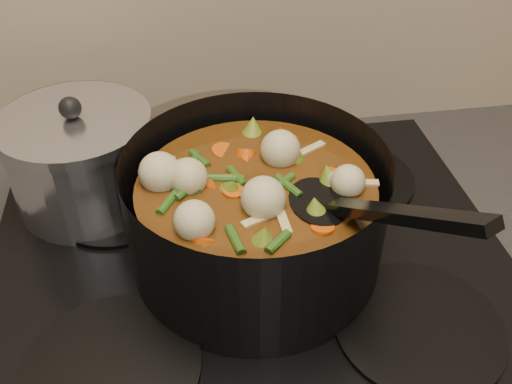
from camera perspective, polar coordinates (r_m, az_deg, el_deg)
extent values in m
cube|color=black|center=(0.72, -0.49, -9.13)|extent=(2.64, 0.64, 0.05)
cube|color=black|center=(0.70, -0.51, -7.21)|extent=(0.62, 0.54, 0.02)
cylinder|color=black|center=(0.61, -14.31, -16.65)|extent=(0.18, 0.18, 0.01)
cylinder|color=black|center=(0.64, 15.98, -12.79)|extent=(0.18, 0.18, 0.01)
cylinder|color=black|center=(0.78, -13.60, -0.90)|extent=(0.18, 0.18, 0.01)
cylinder|color=black|center=(0.81, 9.31, 1.36)|extent=(0.18, 0.18, 0.01)
cylinder|color=black|center=(0.64, 0.00, -1.98)|extent=(0.35, 0.35, 0.14)
cylinder|color=black|center=(0.69, 0.00, -6.22)|extent=(0.28, 0.28, 0.01)
cylinder|color=#4F250D|center=(0.65, 0.00, -2.78)|extent=(0.26, 0.26, 0.10)
cylinder|color=#E1430A|center=(0.62, 3.51, 0.79)|extent=(0.03, 0.03, 0.03)
cylinder|color=#E1430A|center=(0.67, 3.16, 3.58)|extent=(0.04, 0.04, 0.03)
cylinder|color=#E1430A|center=(0.70, -2.38, 5.33)|extent=(0.04, 0.04, 0.03)
cylinder|color=#E1430A|center=(0.64, -4.42, 1.68)|extent=(0.03, 0.03, 0.03)
cylinder|color=#E1430A|center=(0.60, -7.38, -1.66)|extent=(0.04, 0.04, 0.03)
cylinder|color=#E1430A|center=(0.59, -1.07, -1.80)|extent=(0.04, 0.04, 0.03)
cylinder|color=#E1430A|center=(0.58, 3.69, -3.17)|extent=(0.04, 0.04, 0.03)
cylinder|color=#E1430A|center=(0.62, 9.20, -0.44)|extent=(0.03, 0.03, 0.03)
cylinder|color=#E1430A|center=(0.65, 3.65, 2.36)|extent=(0.04, 0.04, 0.03)
cylinder|color=#E1430A|center=(0.69, 0.11, 4.82)|extent=(0.04, 0.04, 0.03)
cylinder|color=#E1430A|center=(0.64, -2.57, 1.89)|extent=(0.03, 0.03, 0.03)
cylinder|color=#E1430A|center=(0.62, -6.39, -0.04)|extent=(0.04, 0.04, 0.03)
cylinder|color=#E1430A|center=(0.56, -5.76, -4.81)|extent=(0.04, 0.04, 0.03)
sphere|color=#C1B788|center=(0.62, 5.55, 1.92)|extent=(0.04, 0.04, 0.04)
sphere|color=#C1B788|center=(0.66, -0.02, 4.61)|extent=(0.04, 0.04, 0.04)
sphere|color=#C1B788|center=(0.62, -5.56, 1.89)|extent=(0.04, 0.04, 0.04)
sphere|color=#C1B788|center=(0.57, -1.84, -2.19)|extent=(0.04, 0.04, 0.04)
sphere|color=#C1B788|center=(0.59, 5.28, -0.19)|extent=(0.04, 0.04, 0.04)
sphere|color=#C1B788|center=(0.65, 3.07, 4.06)|extent=(0.04, 0.04, 0.04)
cone|color=olive|center=(0.57, -5.70, -2.72)|extent=(0.04, 0.04, 0.03)
cone|color=olive|center=(0.56, 4.19, -3.52)|extent=(0.04, 0.04, 0.03)
cone|color=olive|center=(0.63, 7.36, 1.99)|extent=(0.04, 0.04, 0.03)
cone|color=olive|center=(0.68, 0.63, 5.30)|extent=(0.04, 0.04, 0.03)
cone|color=olive|center=(0.64, -6.84, 2.76)|extent=(0.04, 0.04, 0.03)
cone|color=olive|center=(0.57, -5.38, -2.93)|extent=(0.04, 0.04, 0.03)
cone|color=olive|center=(0.56, 4.58, -3.35)|extent=(0.04, 0.04, 0.03)
cylinder|color=#305418|center=(0.64, 2.38, 2.79)|extent=(0.01, 0.04, 0.01)
cylinder|color=#305418|center=(0.70, -0.93, 5.89)|extent=(0.04, 0.03, 0.01)
cylinder|color=#305418|center=(0.66, -5.42, 3.64)|extent=(0.04, 0.02, 0.01)
cylinder|color=#305418|center=(0.62, -5.83, 0.62)|extent=(0.03, 0.04, 0.01)
cylinder|color=#305418|center=(0.59, -2.90, -1.09)|extent=(0.03, 0.04, 0.01)
cylinder|color=#305418|center=(0.54, 0.23, -5.65)|extent=(0.04, 0.02, 0.01)
cylinder|color=#305418|center=(0.57, 5.73, -2.67)|extent=(0.04, 0.03, 0.01)
cylinder|color=#305418|center=(0.62, 5.82, 0.77)|extent=(0.01, 0.04, 0.01)
cylinder|color=#305418|center=(0.64, 2.93, 2.51)|extent=(0.04, 0.03, 0.01)
cylinder|color=#305418|center=(0.70, 0.57, 5.91)|extent=(0.04, 0.02, 0.01)
cylinder|color=#305418|center=(0.67, -4.46, 4.16)|extent=(0.02, 0.04, 0.01)
cylinder|color=#305418|center=(0.62, -5.72, 1.26)|extent=(0.03, 0.04, 0.01)
cylinder|color=#305418|center=(0.60, -3.39, -0.72)|extent=(0.04, 0.02, 0.01)
cylinder|color=#305418|center=(0.54, -1.68, -5.56)|extent=(0.04, 0.03, 0.01)
cylinder|color=#305418|center=(0.57, 4.66, -3.31)|extent=(0.01, 0.04, 0.01)
cylinder|color=#305418|center=(0.61, 5.78, 0.12)|extent=(0.04, 0.03, 0.01)
cube|color=tan|center=(0.60, -6.58, -0.30)|extent=(0.04, 0.01, 0.00)
cube|color=tan|center=(0.56, 2.34, -3.44)|extent=(0.02, 0.04, 0.00)
cube|color=tan|center=(0.64, 5.98, 2.30)|extent=(0.04, 0.03, 0.00)
cube|color=tan|center=(0.67, -2.61, 4.27)|extent=(0.04, 0.04, 0.00)
cube|color=tan|center=(0.59, -6.13, -1.21)|extent=(0.03, 0.04, 0.00)
ellipsoid|color=black|center=(0.60, 6.26, -1.08)|extent=(0.07, 0.08, 0.01)
cube|color=black|center=(0.52, 14.35, -2.23)|extent=(0.09, 0.16, 0.11)
cylinder|color=silver|center=(0.77, -16.87, 2.62)|extent=(0.18, 0.18, 0.11)
cylinder|color=silver|center=(0.74, -17.79, 6.63)|extent=(0.19, 0.19, 0.01)
sphere|color=black|center=(0.72, -18.10, 8.00)|extent=(0.03, 0.03, 0.03)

